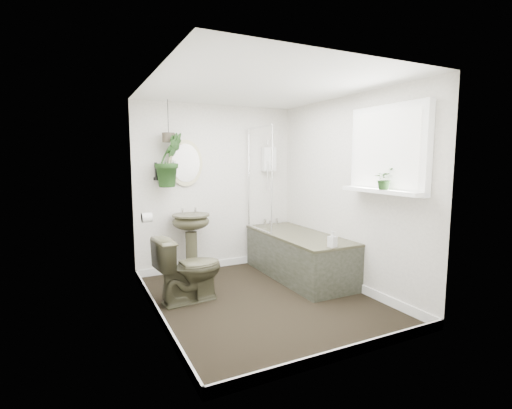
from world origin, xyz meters
name	(u,v)px	position (x,y,z in m)	size (l,w,h in m)	color
floor	(262,300)	(0.00, 0.00, -0.01)	(2.30, 2.80, 0.02)	black
ceiling	(262,86)	(0.00, 0.00, 2.31)	(2.30, 2.80, 0.02)	white
wall_back	(217,188)	(0.00, 1.41, 1.15)	(2.30, 0.02, 2.30)	white
wall_front	(349,214)	(0.00, -1.41, 1.15)	(2.30, 0.02, 2.30)	white
wall_left	(153,202)	(-1.16, 0.00, 1.15)	(0.02, 2.80, 2.30)	white
wall_right	(347,193)	(1.16, 0.00, 1.15)	(0.02, 2.80, 2.30)	white
skirting	(262,295)	(0.00, 0.00, 0.05)	(2.30, 2.80, 0.10)	white
bathtub	(298,255)	(0.80, 0.50, 0.29)	(0.72, 1.72, 0.58)	#3C3A28
bath_screen	(260,179)	(0.47, 0.99, 1.28)	(0.04, 0.72, 1.40)	silver
shower_box	(269,159)	(0.80, 1.34, 1.55)	(0.20, 0.10, 0.35)	white
oval_mirror	(186,163)	(-0.45, 1.37, 1.50)	(0.46, 0.03, 0.62)	beige
wall_sconce	(156,171)	(-0.85, 1.36, 1.40)	(0.04, 0.04, 0.22)	black
toilet_roll_holder	(147,218)	(-1.10, 0.70, 0.90)	(0.11, 0.11, 0.11)	white
window_recess	(388,150)	(1.09, -0.70, 1.65)	(0.08, 1.00, 0.90)	white
window_sill	(381,191)	(1.02, -0.70, 1.23)	(0.18, 1.00, 0.04)	white
window_blinds	(385,150)	(1.04, -0.70, 1.65)	(0.01, 0.86, 0.76)	white
toilet	(189,268)	(-0.74, 0.31, 0.37)	(0.41, 0.72, 0.74)	#3C3A28
pedestal_sink	(191,245)	(-0.45, 1.19, 0.42)	(0.49, 0.42, 0.84)	#3C3A28
sill_plant	(384,179)	(0.97, -0.77, 1.36)	(0.20, 0.17, 0.22)	black
hanging_plant	(169,160)	(-0.70, 1.25, 1.54)	(0.38, 0.31, 0.69)	black
soap_bottle	(332,239)	(0.73, -0.29, 0.67)	(0.08, 0.08, 0.18)	#2B2223
hanging_pot	(169,137)	(-0.70, 1.25, 1.83)	(0.16, 0.16, 0.12)	#433C2F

